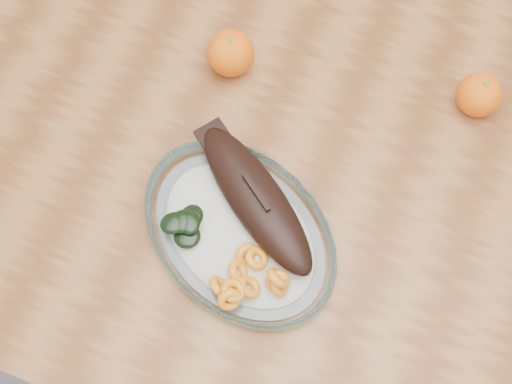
% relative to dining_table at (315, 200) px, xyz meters
% --- Properties ---
extents(ground, '(3.00, 3.00, 0.00)m').
position_rel_dining_table_xyz_m(ground, '(0.00, 0.00, -0.65)').
color(ground, slate).
rests_on(ground, ground).
extents(dining_table, '(1.20, 0.80, 0.75)m').
position_rel_dining_table_xyz_m(dining_table, '(0.00, 0.00, 0.00)').
color(dining_table, brown).
rests_on(dining_table, ground).
extents(plated_meal, '(0.71, 0.71, 0.08)m').
position_rel_dining_table_xyz_m(plated_meal, '(-0.07, -0.12, 0.12)').
color(plated_meal, white).
rests_on(plated_meal, dining_table).
extents(orange_left, '(0.07, 0.07, 0.07)m').
position_rel_dining_table_xyz_m(orange_left, '(-0.19, 0.12, 0.13)').
color(orange_left, '#FF5305').
rests_on(orange_left, dining_table).
extents(orange_right, '(0.06, 0.06, 0.06)m').
position_rel_dining_table_xyz_m(orange_right, '(0.17, 0.19, 0.13)').
color(orange_right, '#FF5305').
rests_on(orange_right, dining_table).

